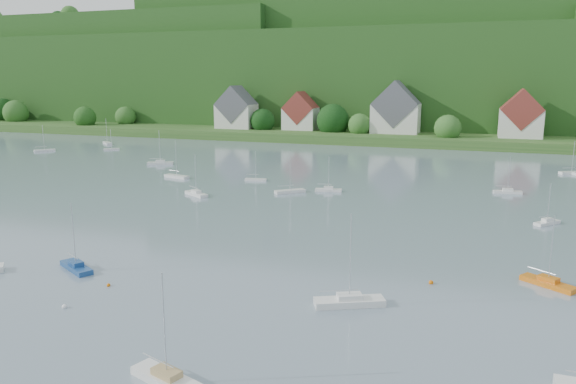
{
  "coord_description": "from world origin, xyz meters",
  "views": [
    {
      "loc": [
        32.91,
        -5.47,
        21.64
      ],
      "look_at": [
        4.85,
        75.0,
        4.0
      ],
      "focal_mm": 34.33,
      "sensor_mm": 36.0,
      "label": 1
    }
  ],
  "objects_px": {
    "near_sailboat_1": "(76,266)",
    "near_sailboat_2": "(167,378)",
    "near_sailboat_3": "(349,301)",
    "near_sailboat_5": "(548,282)"
  },
  "relations": [
    {
      "from": "near_sailboat_2",
      "to": "near_sailboat_3",
      "type": "relative_size",
      "value": 0.92
    },
    {
      "from": "near_sailboat_2",
      "to": "near_sailboat_1",
      "type": "bearing_deg",
      "value": 161.22
    },
    {
      "from": "near_sailboat_3",
      "to": "near_sailboat_5",
      "type": "bearing_deg",
      "value": 6.72
    },
    {
      "from": "near_sailboat_1",
      "to": "near_sailboat_2",
      "type": "bearing_deg",
      "value": -9.01
    },
    {
      "from": "near_sailboat_1",
      "to": "near_sailboat_2",
      "type": "relative_size",
      "value": 0.93
    },
    {
      "from": "near_sailboat_1",
      "to": "near_sailboat_3",
      "type": "xyz_separation_m",
      "value": [
        32.02,
        0.43,
        0.04
      ]
    },
    {
      "from": "near_sailboat_2",
      "to": "near_sailboat_5",
      "type": "distance_m",
      "value": 41.07
    },
    {
      "from": "near_sailboat_1",
      "to": "near_sailboat_3",
      "type": "relative_size",
      "value": 0.86
    },
    {
      "from": "near_sailboat_5",
      "to": "near_sailboat_1",
      "type": "bearing_deg",
      "value": -131.25
    },
    {
      "from": "near_sailboat_2",
      "to": "near_sailboat_5",
      "type": "height_order",
      "value": "near_sailboat_2"
    }
  ]
}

